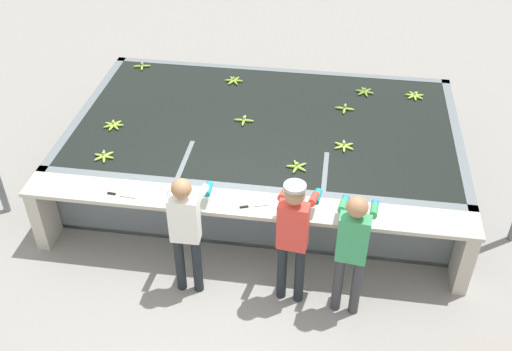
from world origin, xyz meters
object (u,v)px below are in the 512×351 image
Objects in this scene: worker_1 at (293,231)px; knife_1 at (117,194)px; banana_bunch_floating_4 at (365,92)px; banana_bunch_floating_6 at (142,66)px; worker_2 at (352,245)px; banana_bunch_floating_3 at (297,167)px; banana_bunch_floating_1 at (345,108)px; knife_0 at (250,206)px; worker_0 at (186,225)px; banana_bunch_floating_5 at (234,81)px; banana_bunch_floating_0 at (344,146)px; banana_bunch_floating_7 at (104,156)px; banana_bunch_floating_2 at (244,120)px; banana_bunch_floating_9 at (415,96)px; banana_bunch_floating_8 at (113,125)px.

knife_1 is (-2.08, 0.41, -0.08)m from worker_1.
banana_bunch_floating_6 is (-3.49, 0.31, 0.00)m from banana_bunch_floating_4.
worker_1 is 1.01× the size of worker_2.
banana_bunch_floating_3 is 0.79× the size of knife_1.
banana_bunch_floating_1 is 2.50m from knife_0.
worker_0 reaches higher than knife_1.
banana_bunch_floating_5 is (-1.69, 0.58, -0.00)m from banana_bunch_floating_1.
worker_2 is 1.87m from banana_bunch_floating_0.
worker_2 is at bearing -47.18° from banana_bunch_floating_6.
banana_bunch_floating_7 is at bearing -120.11° from banana_bunch_floating_5.
worker_2 reaches higher than worker_0.
banana_bunch_floating_4 is at bearing -5.15° from banana_bunch_floating_6.
worker_0 is at bearing -144.05° from knife_0.
banana_bunch_floating_6 is (-3.24, 1.78, 0.00)m from banana_bunch_floating_0.
worker_2 is 4.97m from banana_bunch_floating_6.
banana_bunch_floating_4 is (1.63, 1.04, -0.00)m from banana_bunch_floating_2.
worker_1 is 5.82× the size of banana_bunch_floating_1.
banana_bunch_floating_4 is 1.00× the size of banana_bunch_floating_6.
banana_bunch_floating_3 is 0.98× the size of banana_bunch_floating_5.
knife_0 is (-1.01, -1.35, -0.01)m from banana_bunch_floating_0.
banana_bunch_floating_4 is at bearing 80.00° from banana_bunch_floating_0.
banana_bunch_floating_4 reaches higher than knife_1.
knife_0 is at bearing -119.13° from banana_bunch_floating_3.
knife_0 is (-1.15, 0.51, -0.05)m from worker_2.
banana_bunch_floating_0 is at bearing -28.78° from banana_bunch_floating_6.
knife_1 is at bearing -151.88° from banana_bunch_floating_0.
banana_bunch_floating_0 is 0.94m from banana_bunch_floating_1.
banana_bunch_floating_9 is (0.72, -0.01, -0.00)m from banana_bunch_floating_4.
worker_0 is 3.93m from banana_bunch_floating_6.
banana_bunch_floating_9 is 0.80× the size of knife_1.
knife_1 is (-1.56, -0.02, 0.00)m from knife_0.
banana_bunch_floating_7 is 4.49m from banana_bunch_floating_9.
banana_bunch_floating_6 is at bearing 132.82° from worker_2.
knife_0 is at bearing -54.62° from banana_bunch_floating_6.
worker_1 reaches higher than banana_bunch_floating_9.
banana_bunch_floating_2 is at bearing 123.51° from worker_2.
worker_1 reaches higher than worker_0.
banana_bunch_floating_9 is at bearing -1.44° from banana_bunch_floating_5.
banana_bunch_floating_2 is (-1.38, 0.42, 0.00)m from banana_bunch_floating_0.
worker_2 is 3.42m from banana_bunch_floating_9.
banana_bunch_floating_3 is at bearing -12.84° from banana_bunch_floating_8.
banana_bunch_floating_2 is at bearing -159.26° from banana_bunch_floating_1.
worker_0 reaches higher than banana_bunch_floating_2.
banana_bunch_floating_5 is at bearing 107.02° from banana_bunch_floating_2.
worker_0 reaches higher than banana_bunch_floating_6.
worker_2 is at bearing -1.76° from worker_0.
banana_bunch_floating_6 is 3.84m from knife_0.
banana_bunch_floating_2 is 2.57m from banana_bunch_floating_9.
banana_bunch_floating_2 is at bearing -156.43° from banana_bunch_floating_9.
worker_1 is at bearing -11.09° from knife_1.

